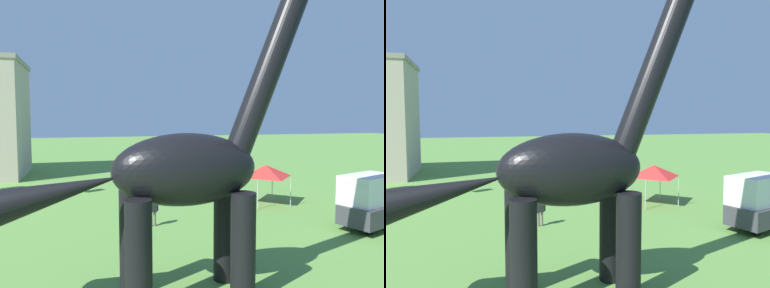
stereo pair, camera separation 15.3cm
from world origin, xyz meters
TOP-DOWN VIEW (x-y plane):
  - dinosaur_sculpture at (1.65, 4.56)m, footprint 12.47×2.64m
  - parked_box_truck at (15.09, 9.27)m, footprint 5.97×3.64m
  - person_watching_child at (2.18, 13.40)m, footprint 0.67×0.29m
  - festival_canopy_tent at (11.51, 16.54)m, footprint 3.15×3.15m

SIDE VIEW (x-z plane):
  - person_watching_child at x=2.18m, z-range 0.19..1.97m
  - parked_box_truck at x=15.09m, z-range 0.05..3.25m
  - festival_canopy_tent at x=11.51m, z-range 1.04..4.04m
  - dinosaur_sculpture at x=1.65m, z-range -1.80..11.23m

